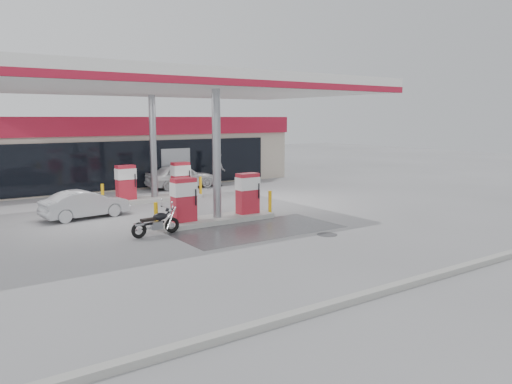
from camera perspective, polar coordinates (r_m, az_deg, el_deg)
ground at (r=17.56m, az=-1.16°, el=-4.51°), size 90.00×90.00×0.00m
wet_patch at (r=17.83m, az=0.19°, el=-4.30°), size 6.00×3.00×0.00m
drain_cover at (r=17.23m, az=8.13°, el=-4.84°), size 0.70×0.70×0.01m
kerb at (r=12.51m, az=17.04°, el=-9.94°), size 28.00×0.25×0.15m
store_building at (r=31.72m, az=-17.25°, el=4.60°), size 22.00×8.22×4.00m
canopy at (r=21.50m, az=-8.71°, el=11.91°), size 16.00×10.02×5.51m
pump_island_near at (r=19.09m, az=-4.47°, el=-1.31°), size 5.14×1.30×1.78m
pump_island_far at (r=24.41m, az=-11.54°, el=0.69°), size 5.14×1.30×1.78m
parked_motorcycle at (r=17.21m, az=-11.30°, el=-3.55°), size 1.80×0.69×0.92m
sedan_white at (r=28.52m, az=-8.59°, el=1.80°), size 4.00×1.69×1.35m
attendant at (r=29.18m, az=-4.31°, el=2.59°), size 0.90×1.06×1.92m
hatchback_silver at (r=20.91m, az=-18.93°, el=-1.32°), size 3.49×1.60×1.11m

